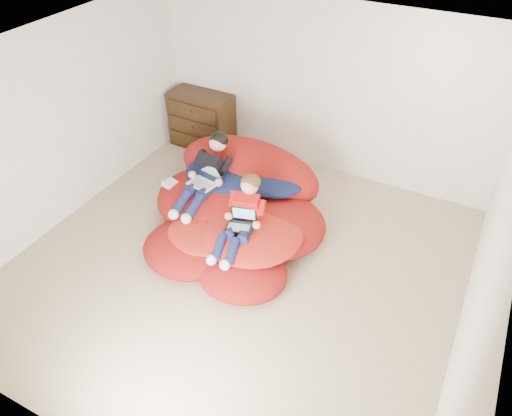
{
  "coord_description": "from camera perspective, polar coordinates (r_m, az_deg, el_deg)",
  "views": [
    {
      "loc": [
        2.19,
        -3.75,
        4.18
      ],
      "look_at": [
        0.09,
        0.29,
        0.7
      ],
      "focal_mm": 35.0,
      "sensor_mm": 36.0,
      "label": 1
    }
  ],
  "objects": [
    {
      "name": "beanbag_pile",
      "position": [
        6.46,
        -2.2,
        0.23
      ],
      "size": [
        2.41,
        2.47,
        0.93
      ],
      "color": "#9F1512",
      "rests_on": "ground"
    },
    {
      "name": "power_adapter",
      "position": [
        6.71,
        -9.78,
        2.75
      ],
      "size": [
        0.21,
        0.21,
        0.06
      ],
      "primitive_type": "cube",
      "rotation": [
        0.0,
        0.0,
        -0.28
      ],
      "color": "silver",
      "rests_on": "beanbag_pile"
    },
    {
      "name": "laptop_black",
      "position": [
        5.76,
        -1.69,
        -1.49
      ],
      "size": [
        0.34,
        0.33,
        0.22
      ],
      "color": "black",
      "rests_on": "younger_boy"
    },
    {
      "name": "dresser",
      "position": [
        8.15,
        -6.24,
        9.92
      ],
      "size": [
        1.02,
        0.58,
        0.9
      ],
      "color": "#311F0D",
      "rests_on": "ground"
    },
    {
      "name": "room_shell",
      "position": [
        5.87,
        -2.1,
        -5.02
      ],
      "size": [
        5.1,
        5.1,
        2.77
      ],
      "color": "tan",
      "rests_on": "ground"
    },
    {
      "name": "cream_pillow",
      "position": [
        7.0,
        -2.72,
        6.81
      ],
      "size": [
        0.4,
        0.26,
        0.26
      ],
      "primitive_type": "ellipsoid",
      "color": "beige",
      "rests_on": "beanbag_pile"
    },
    {
      "name": "older_boy",
      "position": [
        6.41,
        -5.56,
        4.26
      ],
      "size": [
        0.34,
        1.16,
        0.74
      ],
      "color": "black",
      "rests_on": "beanbag_pile"
    },
    {
      "name": "laptop_white",
      "position": [
        6.39,
        -5.88,
        3.47
      ],
      "size": [
        0.38,
        0.41,
        0.23
      ],
      "color": "silver",
      "rests_on": "older_boy"
    },
    {
      "name": "younger_boy",
      "position": [
        5.72,
        -1.59,
        -0.67
      ],
      "size": [
        0.38,
        0.95,
        0.76
      ],
      "color": "red",
      "rests_on": "beanbag_pile"
    }
  ]
}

